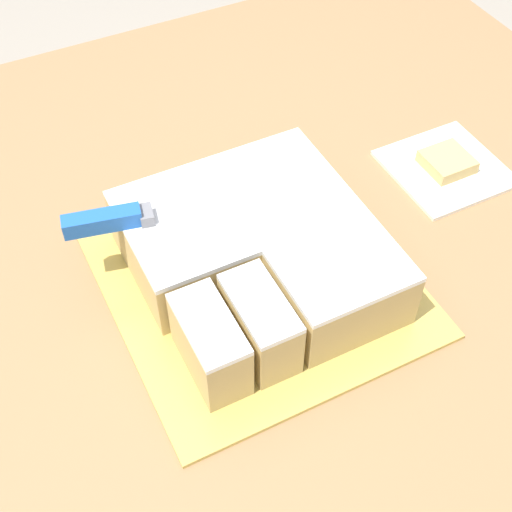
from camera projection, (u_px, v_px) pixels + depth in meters
ground_plane at (232, 510)px, 1.60m from camera, size 8.00×8.00×0.00m
countertop at (225, 414)px, 1.27m from camera, size 1.40×1.10×0.88m
cake_board at (256, 280)px, 0.90m from camera, size 0.36×0.38×0.01m
cake at (257, 253)px, 0.87m from camera, size 0.28×0.29×0.08m
knife at (136, 216)px, 0.84m from camera, size 0.29×0.09×0.02m
paper_napkin at (445, 168)px, 1.04m from camera, size 0.16×0.16×0.01m
brownie at (447, 162)px, 1.03m from camera, size 0.06×0.06×0.02m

